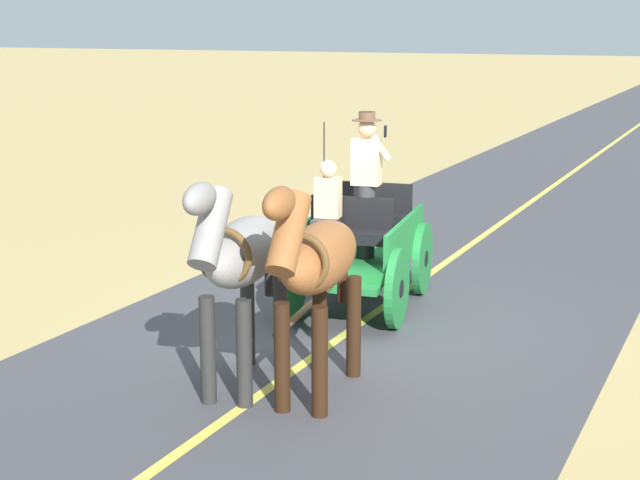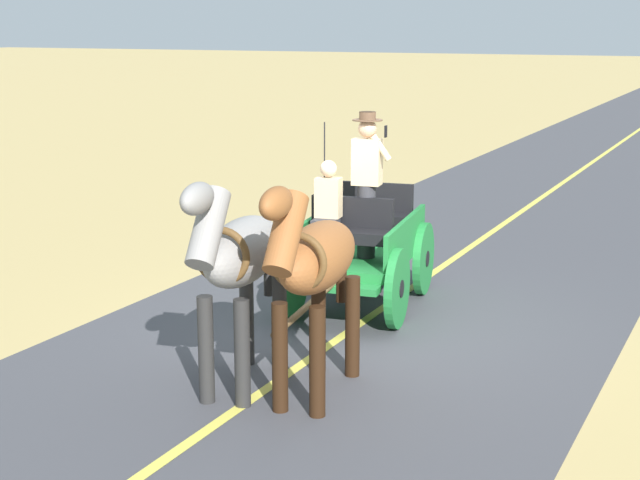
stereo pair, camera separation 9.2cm
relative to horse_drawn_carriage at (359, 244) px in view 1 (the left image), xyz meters
name	(u,v)px [view 1 (the left image)]	position (x,y,z in m)	size (l,w,h in m)	color
ground_plane	(359,325)	(-0.30, 0.70, -0.82)	(200.00, 200.00, 0.00)	tan
road_surface	(359,325)	(-0.30, 0.70, -0.81)	(5.95, 160.00, 0.01)	#424247
road_centre_stripe	(359,324)	(-0.30, 0.70, -0.81)	(0.12, 160.00, 0.00)	#DBCC4C
horse_drawn_carriage	(359,244)	(0.00, 0.00, 0.00)	(1.74, 4.51, 2.50)	#1E7233
horse_near_side	(316,264)	(-0.80, 2.94, 0.51)	(0.74, 2.14, 2.21)	brown
horse_off_side	(241,258)	(-0.06, 3.05, 0.51)	(0.81, 2.15, 2.21)	gray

